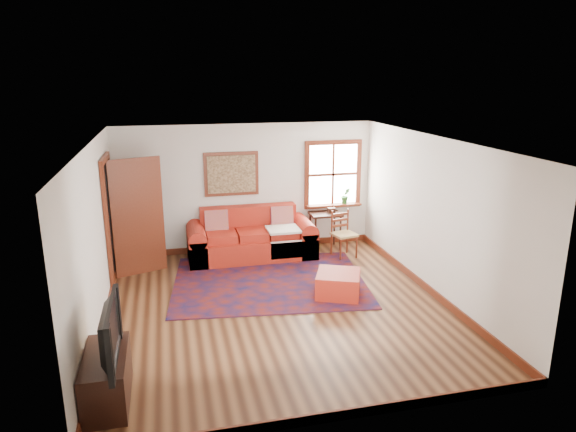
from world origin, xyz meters
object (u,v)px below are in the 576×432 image
object	(u,v)px
side_table	(325,219)
ladder_back_chair	(343,232)
red_ottoman	(338,284)
red_leather_sofa	(251,241)
media_cabinet	(107,378)

from	to	relation	value
side_table	ladder_back_chair	world-z (taller)	ladder_back_chair
red_ottoman	side_table	bearing A→B (deg)	101.04
red_leather_sofa	side_table	world-z (taller)	red_leather_sofa
red_leather_sofa	ladder_back_chair	xyz separation A→B (m)	(1.72, -0.37, 0.17)
red_leather_sofa	ladder_back_chair	world-z (taller)	red_leather_sofa
red_leather_sofa	red_ottoman	bearing A→B (deg)	-63.87
red_ottoman	media_cabinet	bearing A→B (deg)	-125.29
red_ottoman	ladder_back_chair	size ratio (longest dim) A/B	0.75
red_leather_sofa	side_table	size ratio (longest dim) A/B	3.25
red_leather_sofa	media_cabinet	distance (m)	4.71
red_leather_sofa	red_ottoman	world-z (taller)	red_leather_sofa
red_ottoman	media_cabinet	world-z (taller)	media_cabinet
side_table	media_cabinet	size ratio (longest dim) A/B	0.74
ladder_back_chair	side_table	bearing A→B (deg)	111.46
ladder_back_chair	red_ottoman	bearing A→B (deg)	-111.32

